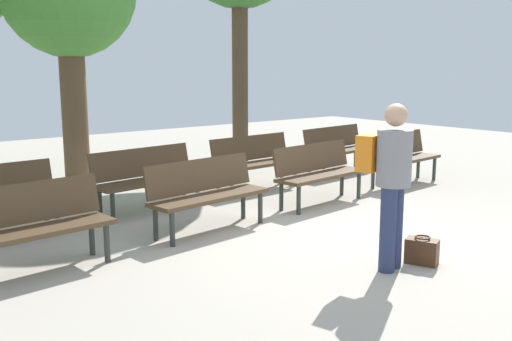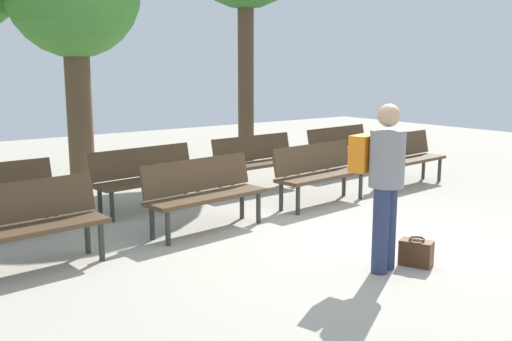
{
  "view_description": "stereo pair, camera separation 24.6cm",
  "coord_description": "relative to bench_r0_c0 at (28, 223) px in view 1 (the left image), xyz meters",
  "views": [
    {
      "loc": [
        -5.02,
        -4.29,
        2.0
      ],
      "look_at": [
        0.0,
        1.97,
        0.55
      ],
      "focal_mm": 40.69,
      "sensor_mm": 36.0,
      "label": 1
    },
    {
      "loc": [
        -4.83,
        -4.44,
        2.0
      ],
      "look_at": [
        0.0,
        1.97,
        0.55
      ],
      "focal_mm": 40.69,
      "sensor_mm": 36.0,
      "label": 2
    }
  ],
  "objects": [
    {
      "name": "bench_r1_c2",
      "position": [
        4.15,
        1.68,
        0.0
      ],
      "size": [
        1.63,
        0.58,
        0.87
      ],
      "rotation": [
        0.0,
        0.0,
        0.06
      ],
      "color": "#4C3823",
      "rests_on": "ground_plane"
    },
    {
      "name": "handbag",
      "position": [
        3.21,
        -2.24,
        -0.37
      ],
      "size": [
        0.29,
        0.36,
        0.29
      ],
      "color": "#4C2D19",
      "rests_on": "ground_plane"
    },
    {
      "name": "bench_r0_c0",
      "position": [
        0.0,
        0.0,
        0.0
      ],
      "size": [
        1.63,
        0.61,
        0.87
      ],
      "rotation": [
        0.0,
        0.0,
        0.08
      ],
      "color": "#4C3823",
      "rests_on": "ground_plane"
    },
    {
      "name": "ground_plane",
      "position": [
        3.35,
        -1.32,
        -0.5
      ],
      "size": [
        24.0,
        24.0,
        0.0
      ],
      "primitive_type": "plane",
      "color": "#B2A899"
    },
    {
      "name": "bench_r0_c3",
      "position": [
        6.4,
        0.47,
        0.0
      ],
      "size": [
        1.64,
        0.62,
        0.87
      ],
      "rotation": [
        0.0,
        0.0,
        0.09
      ],
      "color": "#4C3823",
      "rests_on": "ground_plane"
    },
    {
      "name": "bench_r1_c3",
      "position": [
        6.27,
        1.84,
        0.0
      ],
      "size": [
        1.64,
        0.64,
        0.87
      ],
      "rotation": [
        0.0,
        0.0,
        0.1
      ],
      "color": "#4C3823",
      "rests_on": "ground_plane"
    },
    {
      "name": "bench_r0_c1",
      "position": [
        2.19,
        0.17,
        0.0
      ],
      "size": [
        1.64,
        0.65,
        0.87
      ],
      "rotation": [
        0.0,
        0.0,
        0.11
      ],
      "color": "#4C3823",
      "rests_on": "ground_plane"
    },
    {
      "name": "visitor_with_backpack",
      "position": [
        2.82,
        -2.11,
        0.43
      ],
      "size": [
        0.43,
        0.58,
        1.65
      ],
      "rotation": [
        0.0,
        0.0,
        3.4
      ],
      "color": "navy",
      "rests_on": "ground_plane"
    },
    {
      "name": "bench_r0_c2",
      "position": [
        4.26,
        0.32,
        0.0
      ],
      "size": [
        1.64,
        0.65,
        0.87
      ],
      "rotation": [
        0.0,
        0.0,
        0.11
      ],
      "color": "#4C3823",
      "rests_on": "ground_plane"
    },
    {
      "name": "bench_r1_c1",
      "position": [
        2.09,
        1.5,
        0.0
      ],
      "size": [
        1.64,
        0.65,
        0.87
      ],
      "rotation": [
        0.0,
        0.0,
        0.11
      ],
      "color": "#4C3823",
      "rests_on": "ground_plane"
    }
  ]
}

